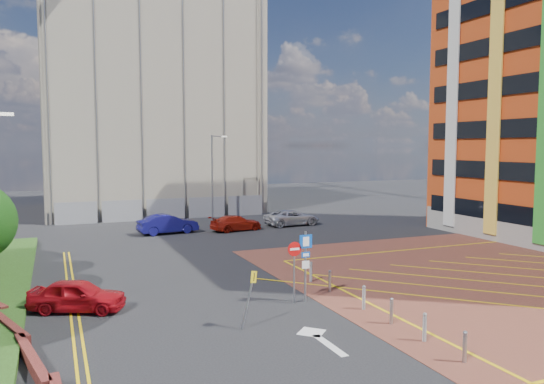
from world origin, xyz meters
TOP-DOWN VIEW (x-y plane):
  - ground at (0.00, 0.00)m, footprint 140.00×140.00m
  - forecourt at (14.00, 0.00)m, footprint 26.00×26.00m
  - retaining_wall at (-11.80, 2.00)m, footprint 6.06×20.33m
  - lamp_back at (4.08, 28.00)m, footprint 1.53×0.16m
  - sign_cluster at (0.30, 0.98)m, footprint 1.17×0.12m
  - warning_sign at (-2.98, -1.32)m, footprint 0.72×0.41m
  - bollard_row at (2.30, -1.67)m, footprint 0.14×11.14m
  - construction_building at (0.00, 40.00)m, footprint 21.20×19.20m
  - construction_fence at (1.00, 30.00)m, footprint 21.60×0.06m
  - car_red_left at (-9.00, 3.49)m, footprint 4.29×3.07m
  - car_blue_back at (-1.45, 21.88)m, footprint 4.89×2.22m
  - car_red_back at (4.04, 21.19)m, footprint 4.62×2.49m
  - car_silver_back at (9.54, 22.10)m, footprint 5.05×2.59m

SIDE VIEW (x-z plane):
  - ground at x=0.00m, z-range 0.00..0.00m
  - forecourt at x=14.00m, z-range 0.00..0.02m
  - retaining_wall at x=-11.80m, z-range 0.00..0.40m
  - bollard_row at x=2.30m, z-range 0.02..0.92m
  - car_red_back at x=4.04m, z-range 0.00..1.27m
  - car_red_left at x=-9.00m, z-range 0.00..1.36m
  - car_silver_back at x=9.54m, z-range 0.00..1.37m
  - car_blue_back at x=-1.45m, z-range 0.00..1.55m
  - construction_fence at x=1.00m, z-range 0.00..2.00m
  - warning_sign at x=-2.98m, z-range 0.30..2.55m
  - sign_cluster at x=0.30m, z-range 0.35..3.55m
  - lamp_back at x=4.08m, z-range 0.36..8.36m
  - construction_building at x=0.00m, z-range 0.00..22.00m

